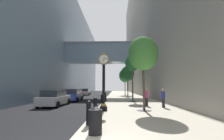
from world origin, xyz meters
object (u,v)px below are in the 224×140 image
(street_tree_mid_far, at_px, (128,74))
(car_blue_mid, at_px, (73,95))
(pedestrian_by_clock, at_px, (163,98))
(car_red_far, at_px, (77,93))
(bollard_nearest, at_px, (89,112))
(car_silver_trailing, at_px, (54,98))
(street_tree_far, at_px, (125,76))
(bollard_sixth, at_px, (105,97))
(bollard_second, at_px, (95,106))
(pedestrian_walking, at_px, (147,97))
(bollard_fifth, at_px, (104,98))
(trash_bin, at_px, (95,120))
(street_clock, at_px, (104,78))
(street_tree_near, at_px, (143,54))
(street_tree_mid_near, at_px, (132,64))
(bollard_fourth, at_px, (102,100))
(car_white_near, at_px, (86,92))

(street_tree_mid_far, distance_m, car_blue_mid, 10.65)
(pedestrian_by_clock, distance_m, car_red_far, 18.96)
(street_tree_mid_far, relative_size, car_blue_mid, 1.32)
(bollard_nearest, bearing_deg, car_silver_trailing, 120.63)
(street_tree_far, xyz_separation_m, car_blue_mid, (-8.00, -13.76, -3.78))
(bollard_sixth, distance_m, car_red_far, 11.16)
(bollard_second, relative_size, pedestrian_walking, 0.71)
(bollard_fifth, distance_m, trash_bin, 11.06)
(street_clock, distance_m, street_tree_near, 3.65)
(street_clock, xyz_separation_m, pedestrian_walking, (3.89, 3.08, -1.63))
(street_tree_far, height_order, pedestrian_walking, street_tree_far)
(bollard_nearest, bearing_deg, street_tree_mid_near, 74.27)
(car_blue_mid, distance_m, car_red_far, 7.71)
(bollard_fourth, bearing_deg, bollard_nearest, -90.00)
(car_white_near, xyz_separation_m, car_blue_mid, (1.49, -16.27, 0.04))
(bollard_nearest, bearing_deg, pedestrian_by_clock, 49.50)
(bollard_fifth, bearing_deg, street_tree_far, 79.11)
(bollard_fifth, bearing_deg, pedestrian_walking, -26.38)
(pedestrian_by_clock, distance_m, car_white_near, 26.41)
(bollard_nearest, bearing_deg, car_blue_mid, 108.04)
(bollard_fourth, xyz_separation_m, bollard_sixth, (0.00, 4.84, 0.00))
(street_tree_mid_near, bearing_deg, street_tree_mid_far, 90.00)
(street_clock, height_order, trash_bin, street_clock)
(bollard_fourth, distance_m, car_silver_trailing, 5.14)
(bollard_second, bearing_deg, car_blue_mid, 111.52)
(bollard_fifth, relative_size, car_silver_trailing, 0.24)
(street_tree_mid_near, relative_size, pedestrian_by_clock, 3.63)
(street_clock, distance_m, street_tree_mid_far, 15.91)
(pedestrian_by_clock, height_order, car_red_far, pedestrian_by_clock)
(bollard_sixth, distance_m, pedestrian_by_clock, 7.90)
(car_red_far, bearing_deg, bollard_sixth, -57.33)
(street_tree_near, bearing_deg, street_tree_far, 90.00)
(bollard_second, height_order, car_blue_mid, car_blue_mid)
(trash_bin, relative_size, pedestrian_walking, 0.65)
(car_blue_mid, bearing_deg, car_red_far, 101.11)
(bollard_nearest, xyz_separation_m, pedestrian_by_clock, (5.49, 6.43, 0.27))
(pedestrian_walking, distance_m, car_red_far, 17.31)
(street_tree_near, xyz_separation_m, street_tree_mid_far, (0.00, 15.40, -0.19))
(bollard_nearest, distance_m, car_red_far, 22.32)
(street_clock, relative_size, street_tree_near, 0.78)
(pedestrian_by_clock, bearing_deg, car_white_near, 115.86)
(street_tree_mid_near, distance_m, pedestrian_walking, 6.23)
(street_clock, height_order, car_blue_mid, street_clock)
(bollard_nearest, xyz_separation_m, bollard_fourth, (0.00, 7.26, 0.00))
(street_tree_mid_near, distance_m, pedestrian_by_clock, 7.37)
(bollard_second, height_order, street_tree_mid_near, street_tree_mid_near)
(bollard_second, height_order, street_tree_far, street_tree_far)
(bollard_fourth, height_order, street_tree_mid_far, street_tree_mid_far)
(street_tree_near, xyz_separation_m, pedestrian_walking, (0.79, 2.97, -3.56))
(bollard_fifth, bearing_deg, car_red_far, 117.01)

